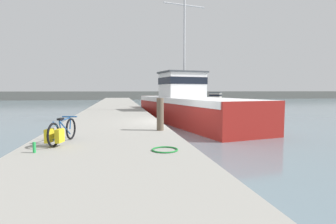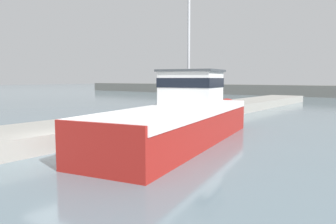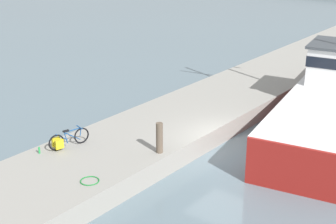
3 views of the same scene
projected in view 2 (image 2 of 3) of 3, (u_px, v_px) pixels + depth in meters
ground_plane at (62, 157)px, 13.53m from camera, size 320.00×320.00×0.00m
dock_pier at (22, 139)px, 15.30m from camera, size 4.48×80.00×0.84m
fishing_boat_main at (184, 117)px, 16.83m from camera, size 6.01×15.50×9.94m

